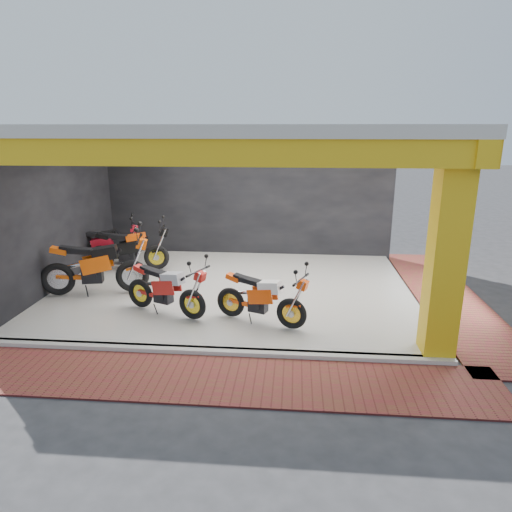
{
  "coord_description": "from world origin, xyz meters",
  "views": [
    {
      "loc": [
        1.39,
        -7.81,
        3.66
      ],
      "look_at": [
        0.54,
        1.89,
        0.9
      ],
      "focal_mm": 32.0,
      "sensor_mm": 36.0,
      "label": 1
    }
  ],
  "objects": [
    {
      "name": "ground",
      "position": [
        0.0,
        0.0,
        0.0
      ],
      "size": [
        80.0,
        80.0,
        0.0
      ],
      "primitive_type": "plane",
      "color": "#2D2D30",
      "rests_on": "ground"
    },
    {
      "name": "showroom_floor",
      "position": [
        0.0,
        2.0,
        0.05
      ],
      "size": [
        8.0,
        6.0,
        0.1
      ],
      "primitive_type": "cube",
      "color": "white",
      "rests_on": "ground"
    },
    {
      "name": "showroom_ceiling",
      "position": [
        0.0,
        2.0,
        3.6
      ],
      "size": [
        8.4,
        6.4,
        0.2
      ],
      "primitive_type": "cube",
      "color": "beige",
      "rests_on": "corner_column"
    },
    {
      "name": "back_wall",
      "position": [
        0.0,
        5.1,
        1.75
      ],
      "size": [
        8.2,
        0.2,
        3.5
      ],
      "primitive_type": "cube",
      "color": "black",
      "rests_on": "ground"
    },
    {
      "name": "left_wall",
      "position": [
        -4.1,
        2.0,
        1.75
      ],
      "size": [
        0.2,
        6.2,
        3.5
      ],
      "primitive_type": "cube",
      "color": "black",
      "rests_on": "ground"
    },
    {
      "name": "corner_column",
      "position": [
        3.75,
        -0.75,
        1.75
      ],
      "size": [
        0.5,
        0.5,
        3.5
      ],
      "primitive_type": "cube",
      "color": "gold",
      "rests_on": "ground"
    },
    {
      "name": "header_beam_front",
      "position": [
        0.0,
        -1.0,
        3.3
      ],
      "size": [
        8.4,
        0.3,
        0.4
      ],
      "primitive_type": "cube",
      "color": "gold",
      "rests_on": "corner_column"
    },
    {
      "name": "header_beam_right",
      "position": [
        4.0,
        2.0,
        3.3
      ],
      "size": [
        0.3,
        6.4,
        0.4
      ],
      "primitive_type": "cube",
      "color": "gold",
      "rests_on": "corner_column"
    },
    {
      "name": "floor_kerb",
      "position": [
        0.0,
        -1.02,
        0.05
      ],
      "size": [
        8.0,
        0.2,
        0.1
      ],
      "primitive_type": "cube",
      "color": "white",
      "rests_on": "ground"
    },
    {
      "name": "paver_front",
      "position": [
        0.0,
        -1.8,
        0.01
      ],
      "size": [
        9.0,
        1.4,
        0.03
      ],
      "primitive_type": "cube",
      "color": "maroon",
      "rests_on": "ground"
    },
    {
      "name": "paver_right",
      "position": [
        4.8,
        2.0,
        0.01
      ],
      "size": [
        1.4,
        7.0,
        0.03
      ],
      "primitive_type": "cube",
      "color": "maroon",
      "rests_on": "ground"
    },
    {
      "name": "moto_hero",
      "position": [
        1.36,
        -0.14,
        0.69
      ],
      "size": [
        2.07,
        1.37,
        1.19
      ],
      "primitive_type": null,
      "rotation": [
        0.0,
        0.0,
        -0.37
      ],
      "color": "#F4480A",
      "rests_on": "showroom_floor"
    },
    {
      "name": "moto_row_a",
      "position": [
        -0.52,
        0.12,
        0.71
      ],
      "size": [
        2.11,
        1.45,
        1.21
      ],
      "primitive_type": null,
      "rotation": [
        0.0,
        0.0,
        -0.4
      ],
      "color": "red",
      "rests_on": "showroom_floor"
    },
    {
      "name": "moto_row_b",
      "position": [
        -2.16,
        1.47,
        0.84
      ],
      "size": [
        2.56,
        1.41,
        1.48
      ],
      "primitive_type": null,
      "rotation": [
        0.0,
        0.0,
        0.22
      ],
      "color": "#E45109",
      "rests_on": "showroom_floor"
    },
    {
      "name": "moto_row_c",
      "position": [
        -2.13,
        3.15,
        0.76
      ],
      "size": [
        2.25,
        1.08,
        1.32
      ],
      "primitive_type": null,
      "rotation": [
        0.0,
        0.0,
        0.13
      ],
      "color": "black",
      "rests_on": "showroom_floor"
    },
    {
      "name": "moto_row_d",
      "position": [
        -3.07,
        3.63,
        0.74
      ],
      "size": [
        2.22,
        1.34,
        1.27
      ],
      "primitive_type": null,
      "rotation": [
        0.0,
        0.0,
        0.29
      ],
      "color": "red",
      "rests_on": "showroom_floor"
    }
  ]
}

